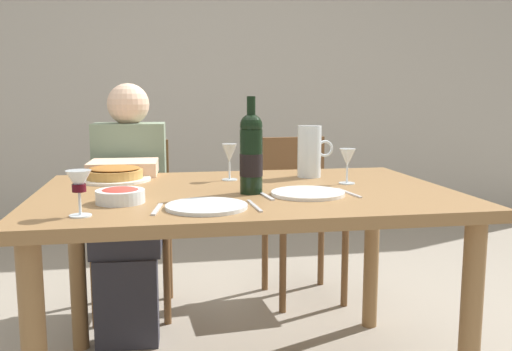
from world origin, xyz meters
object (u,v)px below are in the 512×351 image
Objects in this scene: wine_glass_left_diner at (79,184)px; diner_left at (129,200)px; chair_left at (134,214)px; salad_bowl at (120,195)px; wine_glass_right_diner at (229,155)px; dining_table at (246,214)px; water_pitcher at (310,154)px; wine_bottle at (251,153)px; baked_tart at (115,174)px; dinner_plate_right_setting at (207,206)px; dinner_plate_left_setting at (308,193)px; wine_glass_centre at (347,159)px; chair_right at (299,206)px.

diner_left is (0.08, 0.99, -0.24)m from wine_glass_left_diner.
chair_left is at bearing -89.51° from diner_left.
salad_bowl is 0.58m from wine_glass_right_diner.
dining_table is 1.00m from chair_left.
water_pitcher reaches higher than salad_bowl.
wine_bottle is 1.18× the size of baked_tart.
diner_left is (-0.43, 0.40, -0.25)m from wine_glass_right_diner.
dinner_plate_right_setting is at bearing 7.36° from wine_glass_left_diner.
dining_table is 0.79m from diner_left.
dining_table is 4.40× the size of wine_bottle.
water_pitcher reaches higher than dinner_plate_right_setting.
baked_tart is at bearing 96.31° from salad_bowl.
dining_table is 0.36m from dinner_plate_right_setting.
chair_left is (-0.01, 1.05, -0.29)m from salad_bowl.
dinner_plate_left_setting is (0.73, 0.21, -0.09)m from wine_glass_left_diner.
wine_glass_centre is 0.12× the size of diner_left.
baked_tart is (-0.80, 0.04, -0.07)m from water_pitcher.
chair_right is (0.88, 1.09, -0.29)m from salad_bowl.
dinner_plate_right_setting is 0.29× the size of chair_right.
dinner_plate_left_setting is at bearing -136.19° from wine_glass_centre.
dining_table is 0.31m from wine_glass_right_diner.
wine_glass_right_diner reaches higher than dinner_plate_right_setting.
wine_glass_centre reaches higher than salad_bowl.
wine_glass_right_diner reaches higher than salad_bowl.
dining_table is 1.72× the size of chair_right.
salad_bowl is at bearing 60.85° from wine_glass_left_diner.
wine_glass_left_diner is (-0.85, -0.62, -0.00)m from water_pitcher.
wine_glass_centre reaches higher than baked_tart.
chair_right is at bearing 66.26° from wine_bottle.
wine_glass_centre is (0.90, -0.24, 0.07)m from baked_tart.
wine_glass_centre is 0.54× the size of dinner_plate_right_setting.
wine_glass_right_diner is 0.45m from dinner_plate_left_setting.
dinner_plate_right_setting is at bearing -147.59° from wine_glass_centre.
dining_table is at bearing -170.75° from wine_glass_centre.
salad_bowl is 1.14× the size of wine_glass_centre.
dinner_plate_right_setting is 1.24m from chair_left.
wine_glass_right_diner reaches higher than dinner_plate_left_setting.
dinner_plate_left_setting is 0.40m from dinner_plate_right_setting.
dining_table is 0.59m from baked_tart.
diner_left is at bearing 90.49° from chair_left.
diner_left is at bearing 136.73° from wine_glass_right_diner.
wine_glass_centre is 0.70m from dinner_plate_right_setting.
baked_tart is at bearing 147.14° from dinner_plate_left_setting.
dinner_plate_left_setting is at bearing -59.18° from wine_glass_right_diner.
diner_left is (-0.46, 0.64, -0.05)m from dining_table.
baked_tart reaches higher than dining_table.
dining_table is 1.03m from chair_right.
dining_table is 0.45m from water_pitcher.
chair_right is at bearing 33.40° from baked_tart.
salad_bowl is 0.62× the size of dinner_plate_right_setting.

